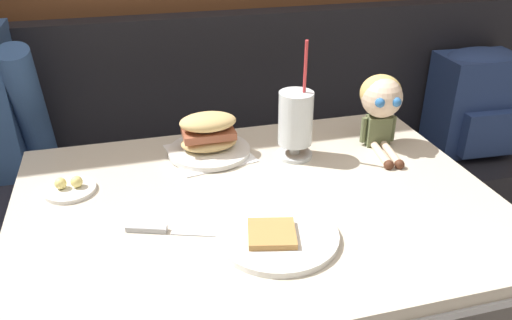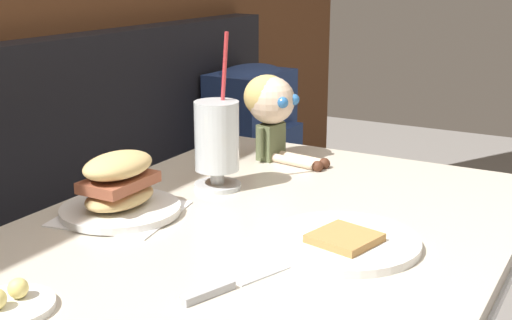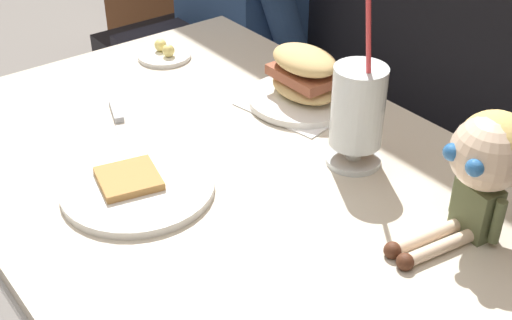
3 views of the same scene
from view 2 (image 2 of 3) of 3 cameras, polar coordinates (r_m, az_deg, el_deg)
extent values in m
cube|color=beige|center=(1.20, 0.36, -6.38)|extent=(1.10, 0.80, 0.03)
cube|color=#B7BABF|center=(1.21, 0.35, -7.39)|extent=(1.11, 0.81, 0.02)
cylinder|color=white|center=(1.13, 7.20, -6.83)|extent=(0.25, 0.25, 0.01)
cube|color=#B78447|center=(1.11, 7.38, -6.45)|extent=(0.11, 0.11, 0.01)
cylinder|color=silver|center=(1.40, -3.21, -2.15)|extent=(0.10, 0.10, 0.01)
cylinder|color=silver|center=(1.40, -3.23, -1.37)|extent=(0.03, 0.03, 0.03)
cylinder|color=silver|center=(1.37, -3.28, 2.02)|extent=(0.09, 0.09, 0.14)
cylinder|color=brown|center=(1.38, -3.28, 1.72)|extent=(0.08, 0.08, 0.13)
cylinder|color=#DB383D|center=(1.37, -2.72, 6.06)|extent=(0.02, 0.03, 0.22)
cube|color=white|center=(1.28, -11.19, -4.39)|extent=(0.23, 0.23, 0.00)
cylinder|color=white|center=(1.28, -11.21, -4.06)|extent=(0.22, 0.22, 0.01)
ellipsoid|color=tan|center=(1.27, -11.26, -3.02)|extent=(0.15, 0.10, 0.04)
cube|color=#995138|center=(1.26, -11.33, -1.82)|extent=(0.14, 0.09, 0.02)
ellipsoid|color=tan|center=(1.25, -11.41, -0.42)|extent=(0.15, 0.10, 0.04)
cylinder|color=white|center=(0.98, -19.84, -11.42)|extent=(0.12, 0.12, 0.01)
sphere|color=#F4E07A|center=(0.98, -19.19, -10.04)|extent=(0.03, 0.03, 0.03)
cube|color=silver|center=(1.04, 1.45, -9.16)|extent=(0.14, 0.07, 0.00)
cube|color=#B2B5BA|center=(0.96, -4.03, -10.92)|extent=(0.09, 0.05, 0.01)
cube|color=#5B6642|center=(1.60, 1.24, 1.56)|extent=(0.07, 0.05, 0.08)
sphere|color=beige|center=(1.58, 1.27, 4.99)|extent=(0.11, 0.11, 0.11)
ellipsoid|color=#D8B766|center=(1.58, 0.92, 5.33)|extent=(0.13, 0.12, 0.10)
sphere|color=#2D6BB2|center=(1.53, 2.23, 4.80)|extent=(0.03, 0.03, 0.03)
sphere|color=#2D6BB2|center=(1.57, 3.17, 5.04)|extent=(0.03, 0.03, 0.03)
cylinder|color=beige|center=(1.55, 3.29, -0.16)|extent=(0.04, 0.12, 0.02)
cylinder|color=beige|center=(1.57, 3.87, 0.07)|extent=(0.04, 0.12, 0.02)
sphere|color=#4C2819|center=(1.52, 5.15, -0.55)|extent=(0.03, 0.03, 0.03)
sphere|color=#4C2819|center=(1.54, 5.72, -0.31)|extent=(0.03, 0.03, 0.03)
cylinder|color=#5B6642|center=(1.57, 0.35, 1.42)|extent=(0.02, 0.02, 0.07)
cylinder|color=#5B6642|center=(1.63, 2.11, 1.99)|extent=(0.02, 0.02, 0.07)
cube|color=navy|center=(2.37, -0.43, 2.81)|extent=(0.31, 0.21, 0.38)
cube|color=navy|center=(2.33, 2.13, 0.65)|extent=(0.21, 0.06, 0.17)
ellipsoid|color=navy|center=(2.33, -0.44, 7.11)|extent=(0.29, 0.20, 0.07)
camera|label=1|loc=(0.84, 64.45, 20.08)|focal=35.81mm
camera|label=3|loc=(1.81, 31.81, 20.41)|focal=47.68mm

